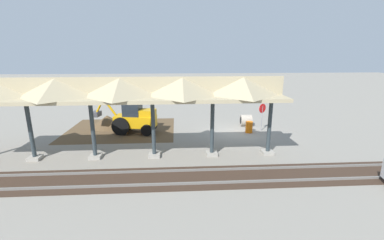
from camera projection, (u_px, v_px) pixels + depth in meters
The scene contains 9 objects.
ground_plane at pixel (235, 132), 20.70m from camera, with size 120.00×120.00×0.00m, color gray.
dirt_work_zone at pixel (122, 129), 21.45m from camera, with size 8.72×7.00×0.01m, color brown.
platform_canopy at pixel (120, 90), 14.72m from camera, with size 19.06×3.20×4.90m.
rail_tracks at pixel (268, 175), 13.42m from camera, with size 60.00×2.58×0.15m.
stop_sign at pixel (262, 111), 20.71m from camera, with size 0.67×0.41×2.26m.
backhoe at pixel (134, 117), 20.28m from camera, with size 5.25×2.21×2.82m.
dirt_mound at pixel (108, 127), 22.31m from camera, with size 5.82×5.82×1.99m, color brown.
concrete_pipe at pixel (246, 120), 22.43m from camera, with size 0.99×1.05×0.99m.
traffic_barrel at pixel (249, 127), 20.55m from camera, with size 0.56×0.56×0.90m, color orange.
Camera 1 is at (4.75, 19.49, 6.26)m, focal length 24.00 mm.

